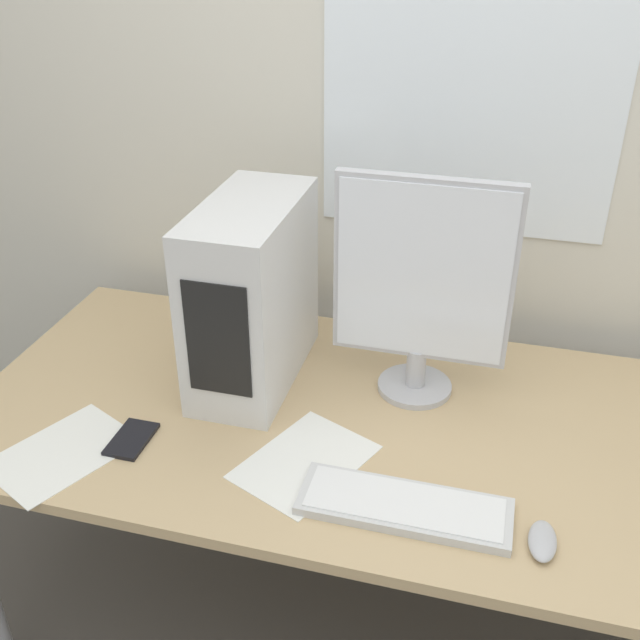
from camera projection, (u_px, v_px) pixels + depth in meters
name	position (u px, v px, depth m)	size (l,w,h in m)	color
wall_back	(471.00, 96.00, 1.91)	(8.00, 0.07, 2.70)	beige
desk	(420.00, 442.00, 1.76)	(2.18, 0.89, 0.72)	tan
pc_tower	(252.00, 294.00, 1.82)	(0.21, 0.45, 0.46)	silver
monitor_main	(422.00, 285.00, 1.73)	(0.42, 0.18, 0.55)	#B7B7BC
keyboard	(404.00, 506.00, 1.50)	(0.43, 0.14, 0.02)	silver
mouse	(542.00, 541.00, 1.42)	(0.05, 0.11, 0.02)	#B2B2B7
cell_phone	(131.00, 439.00, 1.69)	(0.08, 0.13, 0.01)	black
paper_sheet_left	(63.00, 453.00, 1.66)	(0.32, 0.36, 0.00)	white
paper_sheet_front	(305.00, 462.00, 1.63)	(0.31, 0.36, 0.00)	white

